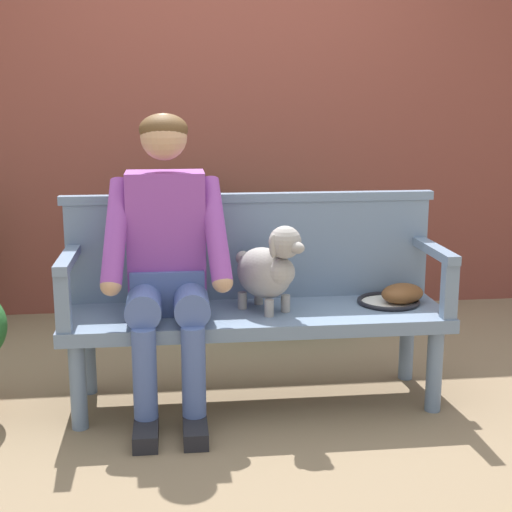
% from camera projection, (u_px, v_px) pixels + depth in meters
% --- Properties ---
extents(ground_plane, '(40.00, 40.00, 0.00)m').
position_uv_depth(ground_plane, '(256.00, 401.00, 3.38)').
color(ground_plane, '#7A664C').
extents(brick_garden_fence, '(8.00, 0.30, 2.17)m').
position_uv_depth(brick_garden_fence, '(226.00, 142.00, 4.79)').
color(brick_garden_fence, brown).
rests_on(brick_garden_fence, ground).
extents(hedge_bush_mid_right, '(1.00, 0.65, 0.55)m').
position_uv_depth(hedge_bush_mid_right, '(206.00, 276.00, 4.58)').
color(hedge_bush_mid_right, '#337538').
rests_on(hedge_bush_mid_right, ground).
extents(hedge_bush_mid_left, '(1.10, 0.91, 0.73)m').
position_uv_depth(hedge_bush_mid_left, '(288.00, 261.00, 4.60)').
color(hedge_bush_mid_left, '#286B2D').
rests_on(hedge_bush_mid_left, ground).
extents(hedge_bush_far_right, '(0.77, 0.66, 0.89)m').
position_uv_depth(hedge_bush_far_right, '(181.00, 249.00, 4.57)').
color(hedge_bush_far_right, '#194C1E').
rests_on(hedge_bush_far_right, ground).
extents(garden_bench, '(1.70, 0.51, 0.43)m').
position_uv_depth(garden_bench, '(256.00, 323.00, 3.30)').
color(garden_bench, slate).
rests_on(garden_bench, ground).
extents(bench_backrest, '(1.74, 0.06, 0.50)m').
position_uv_depth(bench_backrest, '(250.00, 245.00, 3.45)').
color(bench_backrest, slate).
rests_on(bench_backrest, garden_bench).
extents(bench_armrest_left_end, '(0.06, 0.51, 0.28)m').
position_uv_depth(bench_armrest_left_end, '(66.00, 276.00, 3.06)').
color(bench_armrest_left_end, slate).
rests_on(bench_armrest_left_end, garden_bench).
extents(bench_armrest_right_end, '(0.06, 0.51, 0.28)m').
position_uv_depth(bench_armrest_right_end, '(440.00, 266.00, 3.25)').
color(bench_armrest_right_end, slate).
rests_on(bench_armrest_right_end, garden_bench).
extents(person_seated, '(0.56, 0.65, 1.30)m').
position_uv_depth(person_seated, '(167.00, 253.00, 3.17)').
color(person_seated, black).
rests_on(person_seated, ground).
extents(dog_on_bench, '(0.33, 0.37, 0.40)m').
position_uv_depth(dog_on_bench, '(269.00, 268.00, 3.22)').
color(dog_on_bench, gray).
rests_on(dog_on_bench, garden_bench).
extents(tennis_racket, '(0.38, 0.58, 0.03)m').
position_uv_depth(tennis_racket, '(389.00, 300.00, 3.42)').
color(tennis_racket, black).
rests_on(tennis_racket, garden_bench).
extents(baseball_glove, '(0.28, 0.26, 0.09)m').
position_uv_depth(baseball_glove, '(402.00, 294.00, 3.39)').
color(baseball_glove, brown).
rests_on(baseball_glove, garden_bench).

